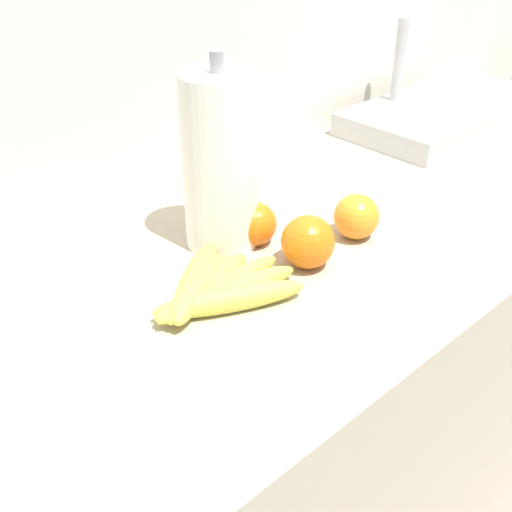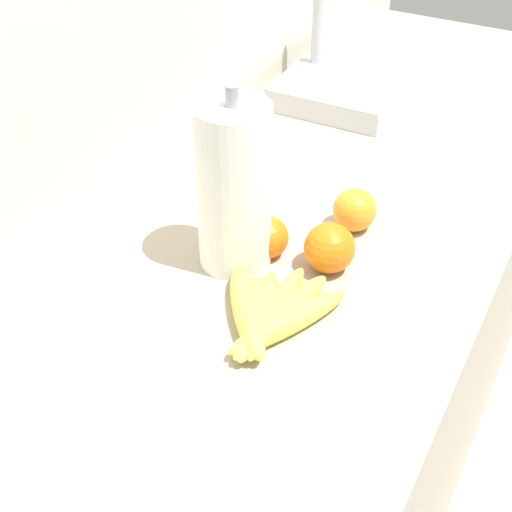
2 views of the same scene
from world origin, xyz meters
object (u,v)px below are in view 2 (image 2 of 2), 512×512
(sink_basin, at_px, (351,79))
(orange_back_right, at_px, (354,210))
(orange_center, at_px, (329,248))
(orange_right, at_px, (267,237))
(paper_towel_roll, at_px, (234,188))
(banana_bunch, at_px, (267,315))

(sink_basin, bearing_deg, orange_back_right, -157.39)
(orange_center, height_order, sink_basin, sink_basin)
(orange_right, height_order, paper_towel_roll, paper_towel_roll)
(orange_right, xyz_separation_m, sink_basin, (0.61, 0.11, -0.01))
(orange_back_right, height_order, sink_basin, sink_basin)
(orange_right, xyz_separation_m, orange_center, (0.01, -0.10, 0.01))
(banana_bunch, relative_size, orange_center, 2.77)
(orange_center, bearing_deg, banana_bunch, 170.88)
(sink_basin, bearing_deg, orange_center, -160.97)
(orange_back_right, bearing_deg, orange_right, 144.40)
(orange_right, distance_m, orange_center, 0.10)
(orange_right, bearing_deg, orange_back_right, -35.60)
(orange_back_right, bearing_deg, banana_bunch, 176.00)
(orange_center, xyz_separation_m, paper_towel_roll, (-0.05, 0.14, 0.09))
(orange_right, relative_size, sink_basin, 0.19)
(orange_right, distance_m, sink_basin, 0.62)
(banana_bunch, bearing_deg, sink_basin, 13.46)
(banana_bunch, distance_m, paper_towel_roll, 0.19)
(orange_back_right, xyz_separation_m, paper_towel_roll, (-0.16, 0.13, 0.10))
(orange_back_right, height_order, orange_center, orange_center)
(orange_right, distance_m, paper_towel_roll, 0.11)
(orange_back_right, distance_m, sink_basin, 0.52)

